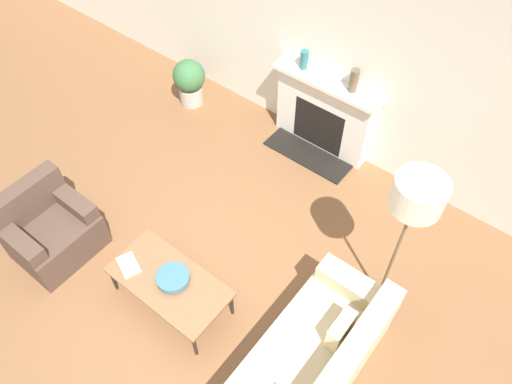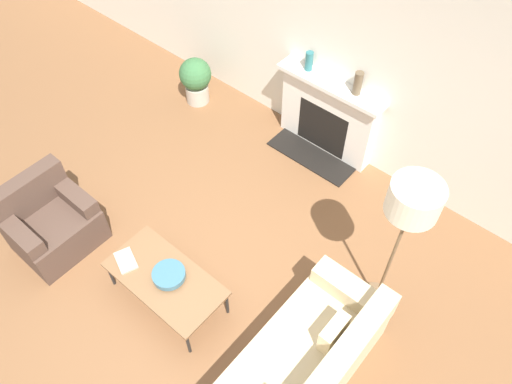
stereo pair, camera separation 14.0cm
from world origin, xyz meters
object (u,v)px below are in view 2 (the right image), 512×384
Objects in this scene: bowl at (169,275)px; mantel_vase_center_left at (358,83)px; armchair_near at (51,223)px; potted_plant at (196,79)px; mantel_vase_left at (309,61)px; floor_lamp at (411,210)px; book at (126,261)px; fireplace at (327,117)px; couch at (292,379)px; coffee_table at (165,279)px.

bowl is 2.91m from mantel_vase_center_left.
mantel_vase_center_left is (1.70, 3.16, 0.85)m from armchair_near.
mantel_vase_left is at bearing 15.76° from potted_plant.
armchair_near is 1.26× the size of potted_plant.
floor_lamp is (3.10, 1.68, 1.21)m from armchair_near.
armchair_near is 2.73× the size of book.
fireplace is 0.68× the size of couch.
fireplace is 2.80m from bowl.
floor_lamp reaches higher than armchair_near.
book is at bearing -161.48° from bowl.
bowl is at bearing -140.24° from floor_lamp.
couch is at bearing 2.56° from coffee_table.
fireplace is 4.94× the size of mantel_vase_center_left.
floor_lamp is at bearing 57.19° from book.
mantel_vase_left reaches higher than book.
mantel_vase_center_left reaches higher than coffee_table.
fireplace is 4.46× the size of book.
fireplace is 5.90× the size of mantel_vase_left.
armchair_near is (-3.00, -0.38, 0.02)m from couch.
fireplace is 0.74m from mantel_vase_center_left.
couch is 8.68× the size of mantel_vase_left.
mantel_vase_left reaches higher than bowl.
mantel_vase_left is 0.84× the size of mantel_vase_center_left.
mantel_vase_center_left is (-1.40, 1.48, -0.36)m from floor_lamp.
mantel_vase_center_left is (0.32, 0.02, 0.67)m from fireplace.
couch is 3.51m from mantel_vase_left.
bowl reaches higher than book.
book is 3.05m from mantel_vase_left.
couch is at bearing -94.53° from floor_lamp.
fireplace reaches higher than book.
armchair_near is at bearing -166.96° from bowl.
book is 3.13m from mantel_vase_center_left.
floor_lamp reaches higher than book.
couch is 2.41× the size of armchair_near.
fireplace is at bearing 139.47° from floor_lamp.
book is at bearing -79.49° from armchair_near.
floor_lamp is (1.63, 1.36, 1.15)m from coffee_table.
coffee_table is (0.09, -2.83, -0.13)m from fireplace.
potted_plant is (-3.50, 2.34, 0.07)m from couch.
fireplace is 3.20m from couch.
mantel_vase_left is at bearing -18.09° from armchair_near.
mantel_vase_center_left is at bearing 11.11° from potted_plant.
mantel_vase_left reaches higher than coffee_table.
coffee_table is 3.12m from potted_plant.
armchair_near reaches higher than bowl.
mantel_vase_center_left reaches higher than potted_plant.
couch is at bearing 27.00° from book.
mantel_vase_center_left is at bearing 133.31° from floor_lamp.
mantel_vase_center_left is (0.20, 2.81, 0.72)m from bowl.
potted_plant is at bearing 130.22° from bowl.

